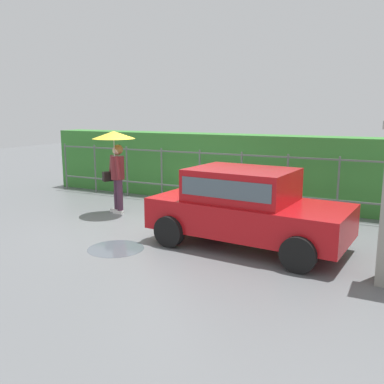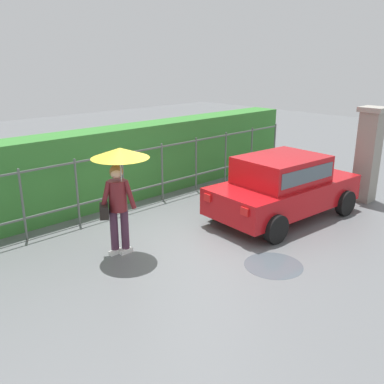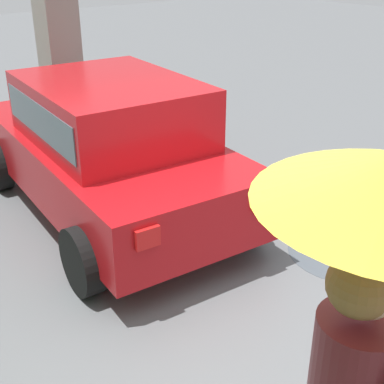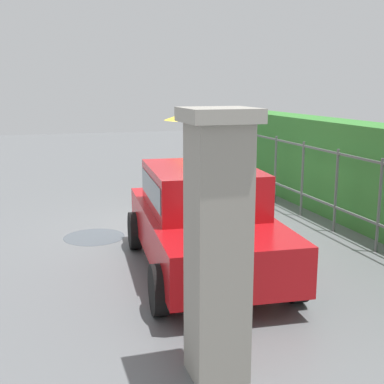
# 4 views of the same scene
# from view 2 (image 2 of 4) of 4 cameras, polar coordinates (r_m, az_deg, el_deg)

# --- Properties ---
(ground_plane) EXTENTS (40.00, 40.00, 0.00)m
(ground_plane) POSITION_cam_2_polar(r_m,az_deg,el_deg) (8.77, 1.63, -6.40)
(ground_plane) COLOR slate
(car) EXTENTS (3.84, 2.10, 1.48)m
(car) POSITION_cam_2_polar(r_m,az_deg,el_deg) (9.87, 12.17, 0.97)
(car) COLOR #B71116
(car) RESTS_ON ground
(pedestrian) EXTENTS (1.04, 1.04, 2.06)m
(pedestrian) POSITION_cam_2_polar(r_m,az_deg,el_deg) (7.74, -9.88, 2.16)
(pedestrian) COLOR #47283D
(pedestrian) RESTS_ON ground
(gate_pillar) EXTENTS (0.60, 0.60, 2.42)m
(gate_pillar) POSITION_cam_2_polar(r_m,az_deg,el_deg) (11.66, 22.67, 4.77)
(gate_pillar) COLOR gray
(gate_pillar) RESTS_ON ground
(fence_section) EXTENTS (10.98, 0.05, 1.50)m
(fence_section) POSITION_cam_2_polar(r_m,az_deg,el_deg) (10.55, -6.59, 2.46)
(fence_section) COLOR #59605B
(fence_section) RESTS_ON ground
(hedge_row) EXTENTS (11.93, 0.90, 1.90)m
(hedge_row) POSITION_cam_2_polar(r_m,az_deg,el_deg) (11.16, -9.14, 3.86)
(hedge_row) COLOR #387F33
(hedge_row) RESTS_ON ground
(puddle_near) EXTENTS (1.06, 1.06, 0.00)m
(puddle_near) POSITION_cam_2_polar(r_m,az_deg,el_deg) (7.87, 10.93, -9.69)
(puddle_near) COLOR #4C545B
(puddle_near) RESTS_ON ground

